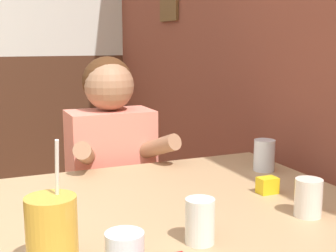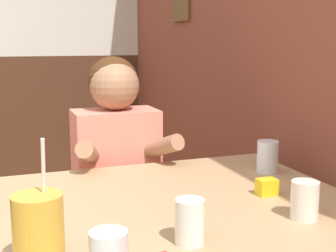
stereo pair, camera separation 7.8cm
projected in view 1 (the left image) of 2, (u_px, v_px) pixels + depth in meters
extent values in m
cube|color=brown|center=(208.00, 14.00, 2.41)|extent=(0.06, 4.75, 2.70)
cube|color=tan|center=(177.00, 210.00, 1.36)|extent=(1.09, 0.93, 0.04)
cylinder|color=black|center=(244.00, 244.00, 2.00)|extent=(0.04, 0.04, 0.71)
cube|color=#EA7F6B|center=(111.00, 169.00, 1.92)|extent=(0.34, 0.20, 0.49)
sphere|color=#472814|center=(107.00, 82.00, 1.88)|extent=(0.20, 0.20, 0.20)
sphere|color=#9E7051|center=(109.00, 86.00, 1.86)|extent=(0.20, 0.20, 0.20)
cylinder|color=#9E7051|center=(85.00, 154.00, 1.72)|extent=(0.14, 0.27, 0.15)
cylinder|color=#9E7051|center=(154.00, 148.00, 1.83)|extent=(0.14, 0.27, 0.15)
cylinder|color=gold|center=(52.00, 234.00, 0.95)|extent=(0.11, 0.11, 0.16)
cylinder|color=white|center=(57.00, 172.00, 0.93)|extent=(0.01, 0.04, 0.14)
cylinder|color=silver|center=(264.00, 155.00, 1.70)|extent=(0.08, 0.08, 0.11)
cylinder|color=silver|center=(200.00, 221.00, 1.09)|extent=(0.07, 0.07, 0.11)
cylinder|color=silver|center=(308.00, 198.00, 1.25)|extent=(0.07, 0.07, 0.10)
cube|color=yellow|center=(267.00, 185.00, 1.45)|extent=(0.06, 0.04, 0.05)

